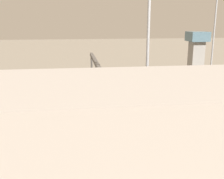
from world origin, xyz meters
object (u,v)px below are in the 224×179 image
Objects in this scene: train_on_track_5 at (107,111)px; light_mast_1 at (148,27)px; maintenance_shed at (207,131)px; train_on_track_1 at (64,85)px; train_on_track_2 at (48,88)px; control_tower at (197,50)px; signal_gantry at (96,67)px; light_mast_2 at (215,19)px.

train_on_track_5 is 15.59m from light_mast_1.
train_on_track_1 is at bearing -67.22° from maintenance_shed.
light_mast_1 is 0.42× the size of maintenance_shed.
maintenance_shed reaches higher than train_on_track_5.
train_on_track_2 is 28.58m from light_mast_1.
light_mast_1 reaches higher than control_tower.
train_on_track_2 is at bearing 55.78° from train_on_track_1.
signal_gantry is at bearing -73.53° from maintenance_shed.
maintenance_shed is at bearing 62.16° from light_mast_2.
control_tower is at bearing -91.75° from light_mast_2.
light_mast_2 is 14.19m from control_tower.
train_on_track_1 is 11.67m from signal_gantry.
train_on_track_2 is 7.06× the size of control_tower.
train_on_track_1 is (-3.40, -5.00, -0.60)m from train_on_track_2.
train_on_track_5 is 46.20m from light_mast_2.
light_mast_2 reaches higher than train_on_track_2.
train_on_track_5 is 2.32× the size of maintenance_shed.
light_mast_2 reaches higher than train_on_track_1.
maintenance_shed reaches higher than train_on_track_2.
light_mast_1 is at bearing 132.54° from train_on_track_2.
control_tower is at bearing -130.66° from train_on_track_5.
light_mast_2 reaches higher than control_tower.
train_on_track_2 is 51.12m from control_tower.
train_on_track_2 reaches higher than train_on_track_1.
signal_gantry is at bearing -86.19° from train_on_track_5.
light_mast_2 reaches higher than light_mast_1.
light_mast_1 is 19.37m from signal_gantry.
light_mast_1 is 1.84× the size of control_tower.
train_on_track_1 is at bearing 11.47° from light_mast_2.
signal_gantry is 2.22× the size of control_tower.
maintenance_shed is (-16.24, 38.68, 3.67)m from train_on_track_1.
control_tower reaches higher than train_on_track_5.
signal_gantry is (6.62, -16.08, -8.53)m from light_mast_1.
light_mast_1 reaches higher than signal_gantry.
train_on_track_2 is at bearing 28.23° from control_tower.
maintenance_shed is 4.42× the size of control_tower.
train_on_track_1 is 3.49× the size of control_tower.
train_on_track_2 is 3.19× the size of signal_gantry.
train_on_track_1 is at bearing 24.72° from control_tower.
light_mast_1 is at bearing -80.25° from maintenance_shed.
train_on_track_1 is 0.79× the size of maintenance_shed.
train_on_track_5 is 5.58× the size of light_mast_1.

